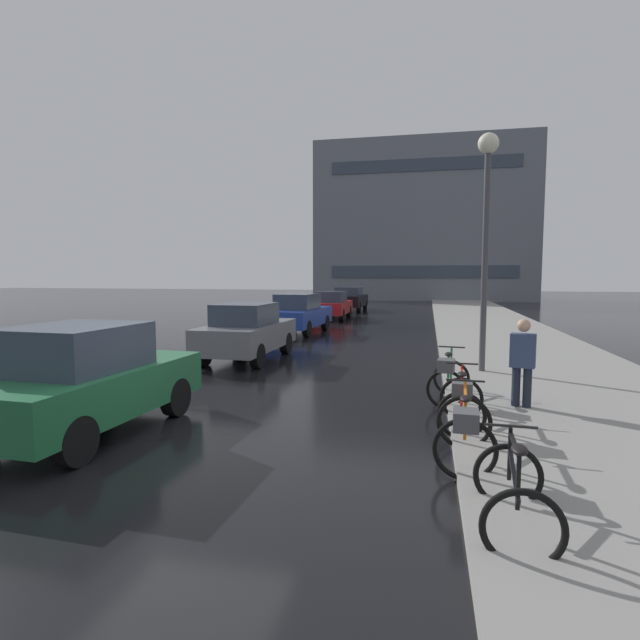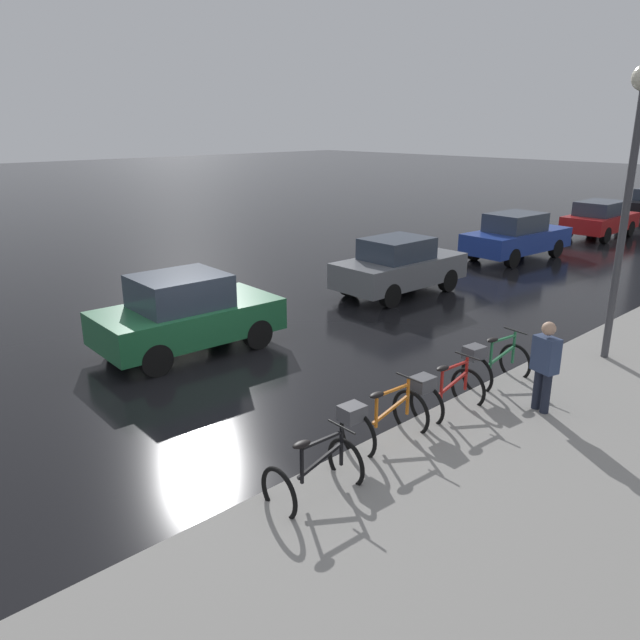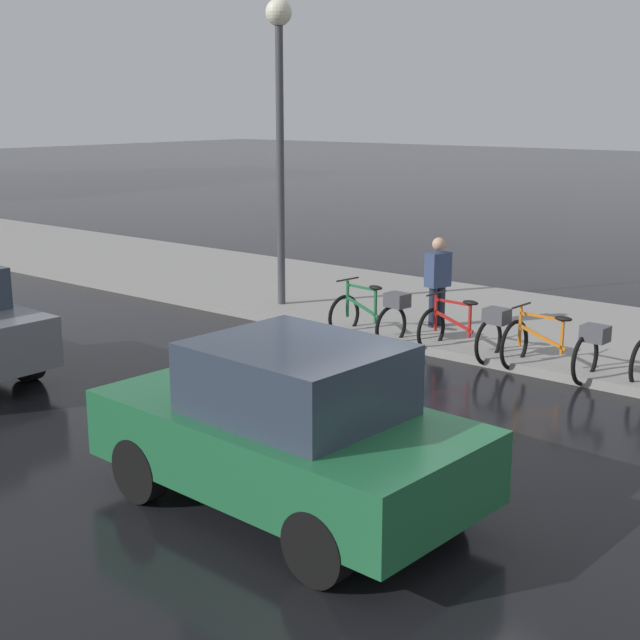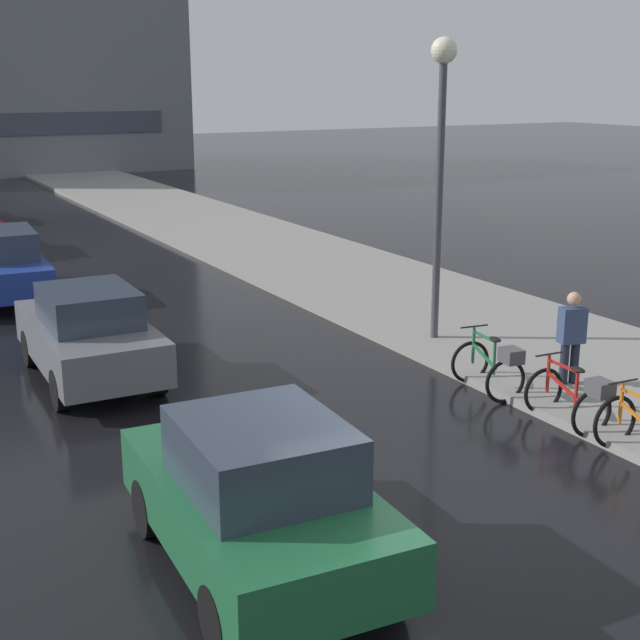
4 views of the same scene
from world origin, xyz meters
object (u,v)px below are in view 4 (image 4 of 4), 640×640
at_px(car_green, 258,496).
at_px(streetlamp, 441,131).
at_px(car_grey, 89,334).
at_px(bicycle_third, 574,397).
at_px(car_blue, 2,264).
at_px(bicycle_farthest, 493,366).
at_px(pedestrian, 571,336).

distance_m(car_green, streetlamp, 9.01).
distance_m(car_grey, streetlamp, 7.05).
height_order(bicycle_third, car_grey, car_grey).
xyz_separation_m(bicycle_third, car_blue, (-5.70, 12.03, 0.31)).
distance_m(car_green, car_grey, 6.72).
relative_size(bicycle_third, streetlamp, 0.25).
distance_m(bicycle_farthest, streetlamp, 4.49).
distance_m(car_blue, pedestrian, 12.76).
height_order(car_green, streetlamp, streetlamp).
bearing_deg(streetlamp, bicycle_third, -99.57).
bearing_deg(streetlamp, car_green, -138.04).
relative_size(bicycle_farthest, car_grey, 0.36).
distance_m(bicycle_farthest, pedestrian, 1.34).
xyz_separation_m(car_blue, streetlamp, (6.44, -7.65, 3.15)).
height_order(car_blue, streetlamp, streetlamp).
distance_m(bicycle_farthest, car_blue, 11.79).
height_order(bicycle_farthest, car_blue, car_blue).
bearing_deg(bicycle_farthest, car_green, -151.77).
distance_m(car_grey, pedestrian, 7.79).
relative_size(car_blue, streetlamp, 0.78).
xyz_separation_m(bicycle_third, streetlamp, (0.74, 4.38, 3.46)).
bearing_deg(pedestrian, bicycle_farthest, 159.86).
bearing_deg(streetlamp, car_grey, 170.19).
bearing_deg(pedestrian, streetlamp, 95.79).
height_order(bicycle_third, streetlamp, streetlamp).
xyz_separation_m(car_green, car_grey, (0.07, 6.72, -0.02)).
relative_size(bicycle_third, car_blue, 0.32).
bearing_deg(car_grey, pedestrian, -33.09).
bearing_deg(bicycle_third, bicycle_farthest, 94.63).
xyz_separation_m(car_green, car_blue, (-0.15, 13.30, -0.02)).
relative_size(bicycle_third, car_green, 0.36).
xyz_separation_m(bicycle_farthest, pedestrian, (1.19, -0.44, 0.43)).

